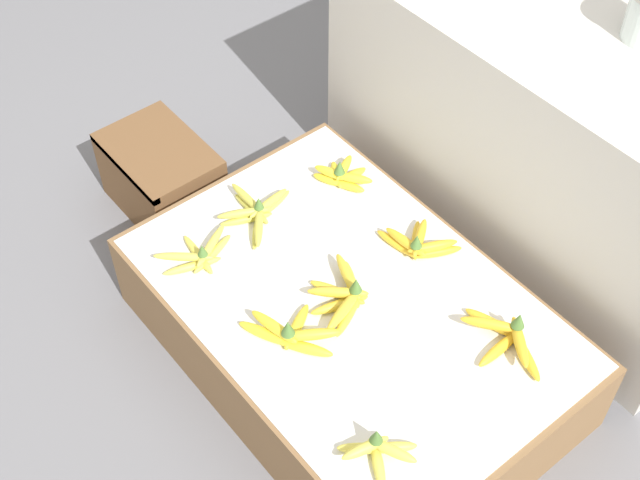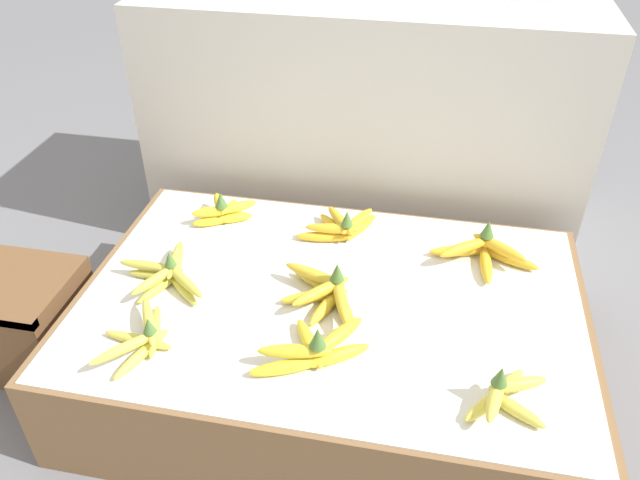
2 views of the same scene
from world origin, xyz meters
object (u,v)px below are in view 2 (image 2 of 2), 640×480
at_px(banana_bunch_back_midleft, 342,226).
at_px(banana_bunch_back_midright, 484,252).
at_px(banana_bunch_middle_midleft, 326,292).
at_px(wooden_crate, 7,317).
at_px(banana_bunch_middle_left, 168,274).
at_px(banana_bunch_back_left, 222,211).
at_px(banana_bunch_front_midleft, 313,349).
at_px(banana_bunch_front_left, 143,338).
at_px(banana_bunch_front_midright, 504,395).

xyz_separation_m(banana_bunch_back_midleft, banana_bunch_back_midright, (0.38, -0.04, 0.00)).
distance_m(banana_bunch_middle_midleft, banana_bunch_back_midright, 0.44).
bearing_deg(wooden_crate, banana_bunch_middle_left, 7.23).
distance_m(banana_bunch_middle_left, banana_bunch_back_midright, 0.80).
bearing_deg(banana_bunch_back_midright, banana_bunch_back_left, 175.91).
xyz_separation_m(banana_bunch_front_midleft, banana_bunch_back_left, (-0.36, 0.48, -0.00)).
bearing_deg(banana_bunch_back_midleft, banana_bunch_middle_left, -143.98).
xyz_separation_m(banana_bunch_front_left, banana_bunch_back_left, (0.01, 0.51, 0.01)).
height_order(banana_bunch_front_midleft, banana_bunch_back_midleft, banana_bunch_front_midleft).
distance_m(wooden_crate, banana_bunch_back_midleft, 0.92).
distance_m(banana_bunch_middle_left, banana_bunch_back_left, 0.29).
height_order(banana_bunch_middle_left, banana_bunch_back_midleft, banana_bunch_back_midleft).
relative_size(wooden_crate, banana_bunch_back_left, 2.18).
bearing_deg(banana_bunch_front_left, banana_bunch_back_midright, 31.82).
height_order(wooden_crate, banana_bunch_middle_midleft, banana_bunch_middle_midleft).
bearing_deg(banana_bunch_back_midleft, banana_bunch_middle_midleft, -87.91).
bearing_deg(banana_bunch_front_midleft, banana_bunch_front_midright, -6.40).
height_order(banana_bunch_front_left, banana_bunch_middle_midleft, banana_bunch_middle_midleft).
xyz_separation_m(banana_bunch_middle_left, banana_bunch_back_left, (0.04, 0.29, 0.00)).
bearing_deg(banana_bunch_middle_left, banana_bunch_back_midleft, 36.02).
distance_m(banana_bunch_front_midright, banana_bunch_back_left, 0.91).
bearing_deg(banana_bunch_back_midleft, banana_bunch_front_left, -125.57).
distance_m(banana_bunch_front_midleft, banana_bunch_middle_left, 0.44).
xyz_separation_m(wooden_crate, banana_bunch_middle_midleft, (0.85, 0.06, 0.18)).
relative_size(wooden_crate, banana_bunch_back_midleft, 1.81).
bearing_deg(banana_bunch_middle_left, banana_bunch_front_midright, -16.18).
relative_size(banana_bunch_front_left, banana_bunch_back_left, 1.34).
bearing_deg(banana_bunch_middle_midleft, banana_bunch_back_left, 140.91).
distance_m(banana_bunch_front_left, banana_bunch_back_left, 0.51).
height_order(wooden_crate, banana_bunch_front_midright, banana_bunch_front_midright).
height_order(banana_bunch_front_left, banana_bunch_back_midright, banana_bunch_back_midright).
relative_size(banana_bunch_front_midleft, banana_bunch_middle_left, 0.97).
distance_m(wooden_crate, banana_bunch_front_midright, 1.27).
distance_m(wooden_crate, banana_bunch_middle_midleft, 0.87).
relative_size(wooden_crate, banana_bunch_front_midright, 2.12).
distance_m(banana_bunch_front_midright, banana_bunch_middle_midleft, 0.46).
bearing_deg(banana_bunch_front_midleft, banana_bunch_middle_left, 155.19).
relative_size(banana_bunch_front_midright, banana_bunch_back_midleft, 0.86).
bearing_deg(wooden_crate, banana_bunch_front_left, -18.07).
relative_size(banana_bunch_front_midright, banana_bunch_back_midright, 0.64).
relative_size(banana_bunch_middle_left, banana_bunch_middle_midleft, 1.16).
height_order(banana_bunch_front_midleft, banana_bunch_middle_midleft, banana_bunch_front_midleft).
height_order(banana_bunch_front_midright, banana_bunch_back_left, banana_bunch_back_left).
height_order(banana_bunch_front_midright, banana_bunch_middle_midleft, banana_bunch_middle_midleft).
bearing_deg(banana_bunch_front_midleft, wooden_crate, 171.47).
xyz_separation_m(wooden_crate, banana_bunch_back_midleft, (0.84, 0.34, 0.18)).
bearing_deg(banana_bunch_middle_left, banana_bunch_front_midleft, -24.81).
distance_m(banana_bunch_back_midleft, banana_bunch_back_midright, 0.38).
xyz_separation_m(wooden_crate, banana_bunch_back_left, (0.50, 0.35, 0.18)).
bearing_deg(banana_bunch_front_left, banana_bunch_front_midleft, 4.57).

